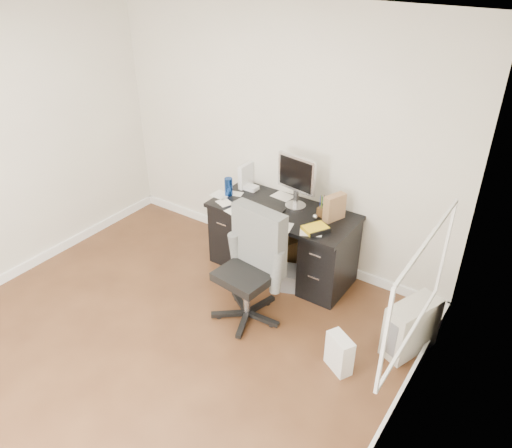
{
  "coord_description": "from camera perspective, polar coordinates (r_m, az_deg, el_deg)",
  "views": [
    {
      "loc": [
        2.56,
        -2.15,
        3.18
      ],
      "look_at": [
        0.28,
        1.2,
        0.79
      ],
      "focal_mm": 35.0,
      "sensor_mm": 36.0,
      "label": 1
    }
  ],
  "objects": [
    {
      "name": "keyboard",
      "position": [
        5.05,
        1.18,
        1.85
      ],
      "size": [
        0.39,
        0.18,
        0.02
      ],
      "primitive_type": "cube",
      "rotation": [
        0.0,
        0.0,
        0.14
      ],
      "color": "black",
      "rests_on": "desk"
    },
    {
      "name": "office_chair",
      "position": [
        4.51,
        -1.1,
        -5.21
      ],
      "size": [
        0.69,
        0.69,
        1.09
      ],
      "primitive_type": null,
      "rotation": [
        0.0,
        0.0,
        -0.11
      ],
      "color": "#4D504D",
      "rests_on": "ground"
    },
    {
      "name": "ground",
      "position": [
        4.61,
        -11.65,
        -13.89
      ],
      "size": [
        4.0,
        4.0,
        0.0
      ],
      "primitive_type": "plane",
      "color": "#422615",
      "rests_on": "ground"
    },
    {
      "name": "yellow_book",
      "position": [
        4.71,
        6.85,
        -0.56
      ],
      "size": [
        0.27,
        0.29,
        0.04
      ],
      "primitive_type": "cube",
      "rotation": [
        0.0,
        0.0,
        -0.51
      ],
      "color": "yellow",
      "rests_on": "desk"
    },
    {
      "name": "travel_mug",
      "position": [
        5.29,
        -3.15,
        4.28
      ],
      "size": [
        0.11,
        0.11,
        0.19
      ],
      "primitive_type": "cylinder",
      "rotation": [
        0.0,
        0.0,
        -0.31
      ],
      "color": "navy",
      "rests_on": "desk"
    },
    {
      "name": "paper_remote",
      "position": [
        4.76,
        2.59,
        -0.13
      ],
      "size": [
        0.3,
        0.26,
        0.02
      ],
      "primitive_type": null,
      "rotation": [
        0.0,
        0.0,
        0.25
      ],
      "color": "silver",
      "rests_on": "desk"
    },
    {
      "name": "pc_tower",
      "position": [
        4.56,
        17.3,
        -11.19
      ],
      "size": [
        0.39,
        0.54,
        0.5
      ],
      "primitive_type": "cube",
      "rotation": [
        0.0,
        0.0,
        -0.37
      ],
      "color": "beige",
      "rests_on": "ground"
    },
    {
      "name": "loose_papers",
      "position": [
        5.1,
        0.89,
        2.05
      ],
      "size": [
        1.1,
        0.6,
        0.0
      ],
      "primitive_type": null,
      "color": "silver",
      "rests_on": "desk"
    },
    {
      "name": "room_shell",
      "position": [
        3.67,
        -13.64,
        5.06
      ],
      "size": [
        4.02,
        4.02,
        2.71
      ],
      "color": "beige",
      "rests_on": "ground"
    },
    {
      "name": "shopping_bag",
      "position": [
        4.31,
        9.51,
        -14.35
      ],
      "size": [
        0.3,
        0.28,
        0.34
      ],
      "primitive_type": "cube",
      "rotation": [
        0.0,
        0.0,
        -0.51
      ],
      "color": "white",
      "rests_on": "ground"
    },
    {
      "name": "lcd_monitor",
      "position": [
        4.98,
        4.66,
        4.83
      ],
      "size": [
        0.48,
        0.32,
        0.56
      ],
      "primitive_type": null,
      "rotation": [
        0.0,
        0.0,
        -0.15
      ],
      "color": "silver",
      "rests_on": "desk"
    },
    {
      "name": "pen_cup",
      "position": [
        4.92,
        7.57,
        2.07
      ],
      "size": [
        0.1,
        0.1,
        0.23
      ],
      "primitive_type": null,
      "rotation": [
        0.0,
        0.0,
        -0.04
      ],
      "color": "#553318",
      "rests_on": "desk"
    },
    {
      "name": "computer_mouse",
      "position": [
        4.89,
        6.79,
        0.83
      ],
      "size": [
        0.07,
        0.07,
        0.06
      ],
      "primitive_type": "sphere",
      "rotation": [
        0.0,
        0.0,
        0.33
      ],
      "color": "silver",
      "rests_on": "desk"
    },
    {
      "name": "white_binder",
      "position": [
        5.46,
        -1.16,
        5.57
      ],
      "size": [
        0.11,
        0.23,
        0.26
      ],
      "primitive_type": "cube",
      "rotation": [
        0.0,
        0.0,
        -0.01
      ],
      "color": "silver",
      "rests_on": "desk"
    },
    {
      "name": "desk_printer",
      "position": [
        5.17,
        4.11,
        -6.19
      ],
      "size": [
        0.41,
        0.37,
        0.19
      ],
      "primitive_type": "cube",
      "rotation": [
        0.0,
        0.0,
        0.38
      ],
      "color": "slate",
      "rests_on": "ground"
    },
    {
      "name": "wicker_basket",
      "position": [
        5.46,
        3.16,
        -2.97
      ],
      "size": [
        0.45,
        0.45,
        0.35
      ],
      "primitive_type": "cube",
      "rotation": [
        0.0,
        0.0,
        -0.36
      ],
      "color": "#493216",
      "rests_on": "ground"
    },
    {
      "name": "magazine_file",
      "position": [
        4.87,
        8.96,
        1.89
      ],
      "size": [
        0.18,
        0.25,
        0.26
      ],
      "primitive_type": "cube",
      "rotation": [
        0.0,
        0.0,
        -0.36
      ],
      "color": "#9F744D",
      "rests_on": "desk"
    },
    {
      "name": "desk",
      "position": [
        5.22,
        3.01,
        -1.71
      ],
      "size": [
        1.5,
        0.7,
        0.75
      ],
      "color": "black",
      "rests_on": "ground"
    }
  ]
}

